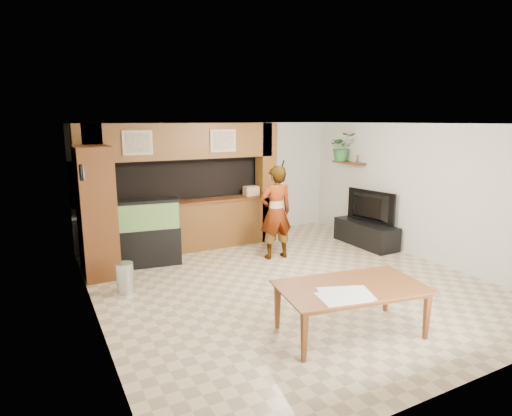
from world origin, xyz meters
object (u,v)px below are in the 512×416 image
pantry_cabinet (96,212)px  aquarium (149,233)px  dining_table (352,311)px  television (367,207)px  person (276,213)px

pantry_cabinet → aquarium: pantry_cabinet is taller
aquarium → pantry_cabinet: bearing=-165.7°
dining_table → pantry_cabinet: bearing=133.1°
television → person: bearing=76.2°
aquarium → dining_table: bearing=-60.0°
dining_table → person: bearing=86.7°
television → dining_table: size_ratio=0.66×
person → television: bearing=-179.4°
pantry_cabinet → aquarium: 1.03m
pantry_cabinet → aquarium: size_ratio=1.79×
person → aquarium: bearing=-13.0°
aquarium → television: size_ratio=1.04×
aquarium → dining_table: (1.56, -3.85, -0.29)m
person → dining_table: (-0.72, -3.11, -0.59)m
television → dining_table: bearing=126.0°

